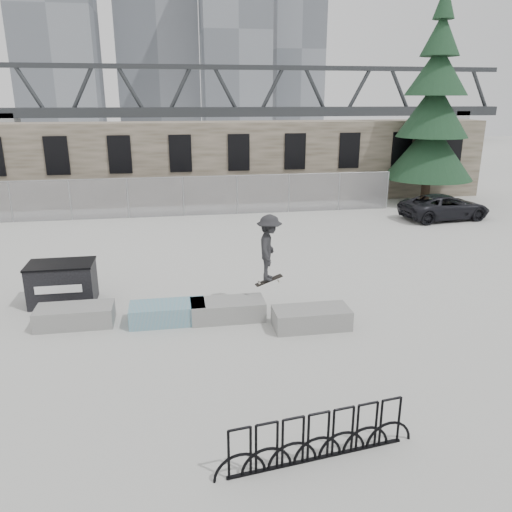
% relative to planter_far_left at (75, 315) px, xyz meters
% --- Properties ---
extents(ground, '(120.00, 120.00, 0.00)m').
position_rel_planter_far_left_xyz_m(ground, '(3.24, 0.02, -0.29)').
color(ground, '#BABBB5').
rests_on(ground, ground).
extents(stone_wall, '(36.00, 2.58, 4.50)m').
position_rel_planter_far_left_xyz_m(stone_wall, '(3.24, 16.27, 1.97)').
color(stone_wall, brown).
rests_on(stone_wall, ground).
extents(chainlink_fence, '(22.06, 0.06, 2.02)m').
position_rel_planter_far_left_xyz_m(chainlink_fence, '(3.24, 12.52, 0.75)').
color(chainlink_fence, gray).
rests_on(chainlink_fence, ground).
extents(planter_far_left, '(2.00, 0.90, 0.53)m').
position_rel_planter_far_left_xyz_m(planter_far_left, '(0.00, 0.00, 0.00)').
color(planter_far_left, gray).
rests_on(planter_far_left, ground).
extents(planter_center_left, '(2.00, 0.90, 0.53)m').
position_rel_planter_far_left_xyz_m(planter_center_left, '(2.43, -0.23, 0.00)').
color(planter_center_left, teal).
rests_on(planter_center_left, ground).
extents(planter_center_right, '(2.00, 0.90, 0.53)m').
position_rel_planter_far_left_xyz_m(planter_center_right, '(4.05, -0.27, 0.00)').
color(planter_center_right, gray).
rests_on(planter_center_right, ground).
extents(planter_offset, '(2.00, 0.90, 0.53)m').
position_rel_planter_far_left_xyz_m(planter_offset, '(6.16, -1.18, 0.00)').
color(planter_offset, gray).
rests_on(planter_offset, ground).
extents(dumpster, '(1.88, 1.16, 1.24)m').
position_rel_planter_far_left_xyz_m(dumpster, '(-0.59, 1.63, 0.34)').
color(dumpster, black).
rests_on(dumpster, ground).
extents(bike_rack, '(3.56, 0.53, 0.90)m').
position_rel_planter_far_left_xyz_m(bike_rack, '(4.90, -6.09, 0.15)').
color(bike_rack, black).
rests_on(bike_rack, ground).
extents(spruce_tree, '(4.90, 4.90, 11.50)m').
position_rel_planter_far_left_xyz_m(spruce_tree, '(17.10, 13.70, 4.51)').
color(spruce_tree, '#38281E').
rests_on(spruce_tree, ground).
extents(skyline_towers, '(58.00, 28.00, 48.00)m').
position_rel_planter_far_left_xyz_m(skyline_towers, '(2.24, 93.84, 20.51)').
color(skyline_towers, slate).
rests_on(skyline_towers, ground).
extents(truss_bridge, '(70.00, 3.00, 9.80)m').
position_rel_planter_far_left_xyz_m(truss_bridge, '(13.24, 55.02, 3.84)').
color(truss_bridge, '#2D3033').
rests_on(truss_bridge, ground).
extents(suv, '(4.66, 2.54, 1.24)m').
position_rel_planter_far_left_xyz_m(suv, '(16.03, 9.66, 0.33)').
color(suv, black).
rests_on(suv, ground).
extents(skateboarder, '(0.98, 1.34, 2.01)m').
position_rel_planter_far_left_xyz_m(skateboarder, '(5.28, 0.17, 1.55)').
color(skateboarder, '#232326').
rests_on(skateboarder, ground).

